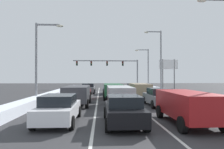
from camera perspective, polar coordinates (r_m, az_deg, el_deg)
The scene contains 22 objects.
ground_plane at distance 20.20m, azimuth 0.66°, elevation -7.70°, with size 120.00×120.00×0.00m, color #333335.
lane_stripe_between_right_lane_and_center_lane at distance 24.25m, azimuth 4.08°, elevation -6.52°, with size 0.14×43.16×0.01m, color silver.
lane_stripe_between_center_lane_and_left_lane at distance 24.06m, azimuth -4.04°, elevation -6.56°, with size 0.14×43.16×0.01m, color silver.
snow_bank_right_shoulder at distance 25.42m, azimuth 16.06°, elevation -5.24°, with size 1.56×43.16×0.87m, color silver.
snow_bank_left_shoulder at distance 24.68m, azimuth -16.49°, elevation -5.59°, with size 1.26×43.16×0.69m, color silver.
suv_red_right_lane_nearest at distance 11.39m, azimuth 20.42°, elevation -7.94°, with size 2.16×4.90×1.67m.
sedan_gray_right_lane_second at distance 17.75m, azimuth 13.02°, elevation -6.17°, with size 2.00×4.50×1.51m.
suv_tan_right_lane_third at distance 24.12m, azimuth 7.79°, elevation -4.13°, with size 2.16×4.90×1.67m.
sedan_maroon_right_lane_fourth at distance 30.22m, azimuth 6.04°, elevation -3.92°, with size 2.00×4.50×1.51m.
sedan_black_center_lane_nearest at distance 10.65m, azimuth 3.29°, elevation -9.87°, with size 2.00×4.50×1.51m.
suv_silver_center_lane_second at distance 16.86m, azimuth 2.13°, elevation -5.62°, with size 2.16×4.90×1.67m.
suv_green_center_lane_third at distance 22.81m, azimuth 0.20°, elevation -4.33°, with size 2.16×4.90×1.67m.
sedan_navy_center_lane_fourth at distance 29.17m, azimuth -0.61°, elevation -4.04°, with size 2.00×4.50×1.51m.
sedan_white_left_lane_nearest at distance 11.37m, azimuth -14.68°, elevation -9.26°, with size 2.00×4.50×1.51m.
suv_charcoal_left_lane_second at distance 17.73m, azimuth -9.79°, elevation -5.37°, with size 2.16×4.90×1.67m.
sedan_red_left_lane_third at distance 23.74m, azimuth -8.54°, elevation -4.79°, with size 2.00×4.50×1.51m.
sedan_gray_left_lane_fourth at distance 30.66m, azimuth -6.68°, elevation -3.87°, with size 2.00×4.50×1.51m.
traffic_light_gantry at distance 43.68m, azimuth 0.32°, elevation 2.48°, with size 14.00×0.47×6.20m.
street_lamp_right_mid at distance 31.20m, azimuth 13.06°, elevation 4.96°, with size 2.66×0.36×9.40m.
street_lamp_right_far at distance 38.68m, azimuth 9.62°, elevation 2.56°, with size 2.66×0.36×7.72m.
street_lamp_left_mid at distance 20.42m, azimuth -19.53°, elevation 5.31°, with size 2.66×0.36×7.59m.
roadside_sign_right at distance 35.63m, azimuth 15.63°, elevation 1.83°, with size 3.20×0.16×5.50m.
Camera 1 is at (-1.33, -4.31, 2.46)m, focal length 32.44 mm.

